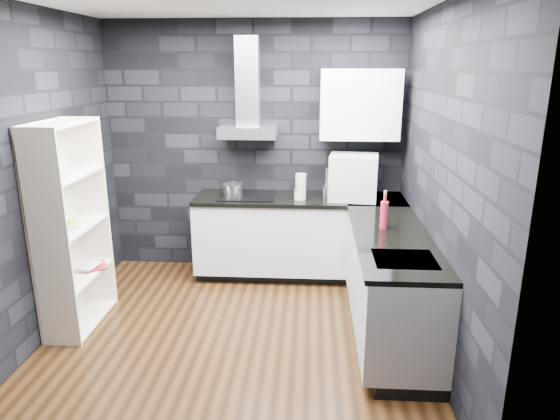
# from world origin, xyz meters

# --- Properties ---
(ground) EXTENTS (3.20, 3.20, 0.00)m
(ground) POSITION_xyz_m (0.00, 0.00, 0.00)
(ground) COLOR #3A210F
(wall_back) EXTENTS (3.20, 0.05, 2.70)m
(wall_back) POSITION_xyz_m (0.00, 1.62, 1.35)
(wall_back) COLOR black
(wall_back) RESTS_ON ground
(wall_front) EXTENTS (3.20, 0.05, 2.70)m
(wall_front) POSITION_xyz_m (0.00, -1.62, 1.35)
(wall_front) COLOR black
(wall_front) RESTS_ON ground
(wall_left) EXTENTS (0.05, 3.20, 2.70)m
(wall_left) POSITION_xyz_m (-1.62, 0.00, 1.35)
(wall_left) COLOR black
(wall_left) RESTS_ON ground
(wall_right) EXTENTS (0.05, 3.20, 2.70)m
(wall_right) POSITION_xyz_m (1.62, 0.00, 1.35)
(wall_right) COLOR black
(wall_right) RESTS_ON ground
(toekick_back) EXTENTS (2.18, 0.50, 0.10)m
(toekick_back) POSITION_xyz_m (0.50, 1.34, 0.05)
(toekick_back) COLOR black
(toekick_back) RESTS_ON ground
(toekick_right) EXTENTS (0.50, 1.78, 0.10)m
(toekick_right) POSITION_xyz_m (1.34, 0.10, 0.05)
(toekick_right) COLOR black
(toekick_right) RESTS_ON ground
(counter_back_cab) EXTENTS (2.20, 0.60, 0.76)m
(counter_back_cab) POSITION_xyz_m (0.50, 1.30, 0.48)
(counter_back_cab) COLOR silver
(counter_back_cab) RESTS_ON ground
(counter_right_cab) EXTENTS (0.60, 1.80, 0.76)m
(counter_right_cab) POSITION_xyz_m (1.30, 0.10, 0.48)
(counter_right_cab) COLOR silver
(counter_right_cab) RESTS_ON ground
(counter_back_top) EXTENTS (2.20, 0.62, 0.04)m
(counter_back_top) POSITION_xyz_m (0.50, 1.29, 0.88)
(counter_back_top) COLOR black
(counter_back_top) RESTS_ON counter_back_cab
(counter_right_top) EXTENTS (0.62, 1.80, 0.04)m
(counter_right_top) POSITION_xyz_m (1.29, 0.10, 0.88)
(counter_right_top) COLOR black
(counter_right_top) RESTS_ON counter_right_cab
(counter_corner_top) EXTENTS (0.62, 0.62, 0.04)m
(counter_corner_top) POSITION_xyz_m (1.30, 1.30, 0.88)
(counter_corner_top) COLOR black
(counter_corner_top) RESTS_ON counter_right_cab
(hood_body) EXTENTS (0.60, 0.34, 0.12)m
(hood_body) POSITION_xyz_m (-0.05, 1.43, 1.56)
(hood_body) COLOR #AFAEB3
(hood_body) RESTS_ON wall_back
(hood_chimney) EXTENTS (0.24, 0.20, 0.90)m
(hood_chimney) POSITION_xyz_m (-0.05, 1.50, 2.07)
(hood_chimney) COLOR #AFAEB3
(hood_chimney) RESTS_ON hood_body
(upper_cabinet) EXTENTS (0.80, 0.35, 0.70)m
(upper_cabinet) POSITION_xyz_m (1.10, 1.43, 1.85)
(upper_cabinet) COLOR silver
(upper_cabinet) RESTS_ON wall_back
(cooktop) EXTENTS (0.58, 0.50, 0.01)m
(cooktop) POSITION_xyz_m (-0.05, 1.30, 0.91)
(cooktop) COLOR black
(cooktop) RESTS_ON counter_back_top
(sink_rim) EXTENTS (0.44, 0.40, 0.01)m
(sink_rim) POSITION_xyz_m (1.30, -0.40, 0.89)
(sink_rim) COLOR #AFAEB3
(sink_rim) RESTS_ON counter_right_top
(pot) EXTENTS (0.21, 0.21, 0.12)m
(pot) POSITION_xyz_m (-0.20, 1.24, 0.97)
(pot) COLOR silver
(pot) RESTS_ON cooktop
(glass_vase) EXTENTS (0.13, 0.13, 0.27)m
(glass_vase) POSITION_xyz_m (0.52, 1.20, 1.03)
(glass_vase) COLOR silver
(glass_vase) RESTS_ON counter_back_top
(storage_jar) EXTENTS (0.10, 0.10, 0.10)m
(storage_jar) POSITION_xyz_m (0.49, 1.20, 0.95)
(storage_jar) COLOR #CCAF8F
(storage_jar) RESTS_ON counter_back_top
(utensil_crock) EXTENTS (0.11, 0.11, 0.13)m
(utensil_crock) POSITION_xyz_m (0.79, 1.27, 0.96)
(utensil_crock) COLOR silver
(utensil_crock) RESTS_ON counter_back_top
(appliance_garage) EXTENTS (0.52, 0.43, 0.48)m
(appliance_garage) POSITION_xyz_m (1.05, 1.24, 1.12)
(appliance_garage) COLOR silver
(appliance_garage) RESTS_ON counter_back_top
(red_bottle) EXTENTS (0.08, 0.08, 0.23)m
(red_bottle) POSITION_xyz_m (1.24, 0.30, 1.02)
(red_bottle) COLOR #A71930
(red_bottle) RESTS_ON counter_right_top
(bookshelf) EXTENTS (0.35, 0.81, 1.80)m
(bookshelf) POSITION_xyz_m (-1.42, 0.15, 0.90)
(bookshelf) COLOR white
(bookshelf) RESTS_ON ground
(fruit_bowl) EXTENTS (0.29, 0.29, 0.06)m
(fruit_bowl) POSITION_xyz_m (-1.42, 0.09, 0.94)
(fruit_bowl) COLOR white
(fruit_bowl) RESTS_ON bookshelf
(book_red) EXTENTS (0.16, 0.11, 0.24)m
(book_red) POSITION_xyz_m (-1.41, 0.29, 0.57)
(book_red) COLOR maroon
(book_red) RESTS_ON bookshelf
(book_second) EXTENTS (0.16, 0.04, 0.22)m
(book_second) POSITION_xyz_m (-1.44, 0.28, 0.59)
(book_second) COLOR #B2B2B2
(book_second) RESTS_ON bookshelf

